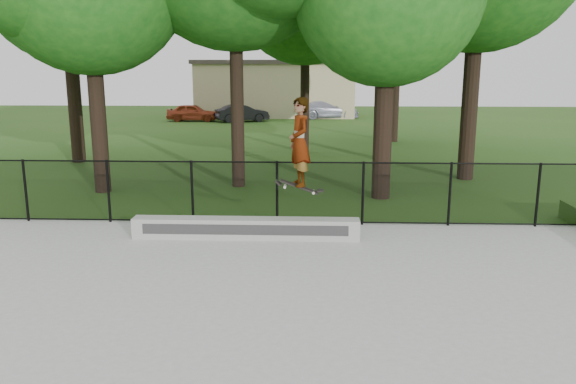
# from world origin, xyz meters

# --- Properties ---
(ground) EXTENTS (100.00, 100.00, 0.00)m
(ground) POSITION_xyz_m (0.00, 0.00, 0.00)
(ground) COLOR #254C15
(ground) RESTS_ON ground
(concrete_slab) EXTENTS (14.00, 12.00, 0.06)m
(concrete_slab) POSITION_xyz_m (0.00, 0.00, 0.03)
(concrete_slab) COLOR #9E9E99
(concrete_slab) RESTS_ON ground
(grind_ledge) EXTENTS (4.87, 0.40, 0.44)m
(grind_ledge) POSITION_xyz_m (-0.60, 4.70, 0.28)
(grind_ledge) COLOR #9F9E9A
(grind_ledge) RESTS_ON concrete_slab
(car_a) EXTENTS (3.59, 1.48, 1.22)m
(car_a) POSITION_xyz_m (-7.65, 32.95, 0.61)
(car_a) COLOR #9F381D
(car_a) RESTS_ON ground
(car_b) EXTENTS (3.58, 2.49, 1.22)m
(car_b) POSITION_xyz_m (-4.07, 32.63, 0.61)
(car_b) COLOR black
(car_b) RESTS_ON ground
(car_c) EXTENTS (4.62, 2.79, 1.36)m
(car_c) POSITION_xyz_m (2.02, 35.66, 0.68)
(car_c) COLOR #9D9DB2
(car_c) RESTS_ON ground
(skater_airborne) EXTENTS (0.80, 0.78, 2.05)m
(skater_airborne) POSITION_xyz_m (0.54, 4.65, 2.13)
(skater_airborne) COLOR black
(skater_airborne) RESTS_ON ground
(chainlink_fence) EXTENTS (16.06, 0.06, 1.50)m
(chainlink_fence) POSITION_xyz_m (0.00, 5.90, 0.81)
(chainlink_fence) COLOR black
(chainlink_fence) RESTS_ON concrete_slab
(distant_building) EXTENTS (12.40, 6.40, 4.30)m
(distant_building) POSITION_xyz_m (-2.00, 38.00, 2.16)
(distant_building) COLOR tan
(distant_building) RESTS_ON ground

